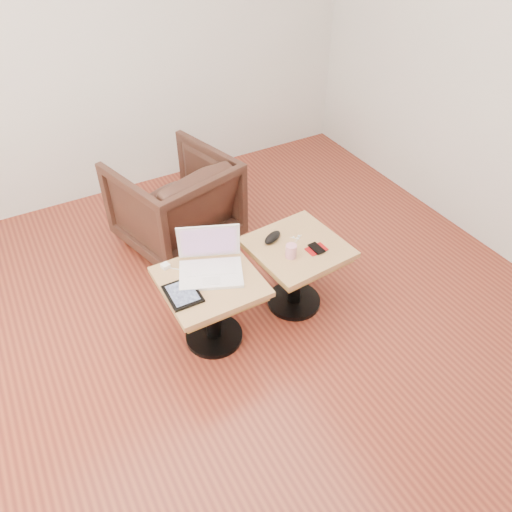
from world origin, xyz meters
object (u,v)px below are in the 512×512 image
side_table_left (211,295)px  striped_cup (291,251)px  side_table_right (296,261)px  laptop (210,263)px  armchair (175,202)px

side_table_left → striped_cup: (0.52, -0.05, 0.17)m
side_table_right → laptop: size_ratio=1.33×
side_table_left → side_table_right: bearing=1.3°
side_table_right → armchair: 1.11m
side_table_left → side_table_right: same height
striped_cup → armchair: size_ratio=0.11×
side_table_right → laptop: 0.60m
armchair → side_table_left: bearing=64.2°
armchair → side_table_right: bearing=96.8°
side_table_left → armchair: armchair is taller
laptop → armchair: 1.00m
side_table_left → striped_cup: size_ratio=6.43×
side_table_right → armchair: (-0.42, 1.02, -0.02)m
laptop → striped_cup: 0.49m
armchair → striped_cup: bearing=91.1°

